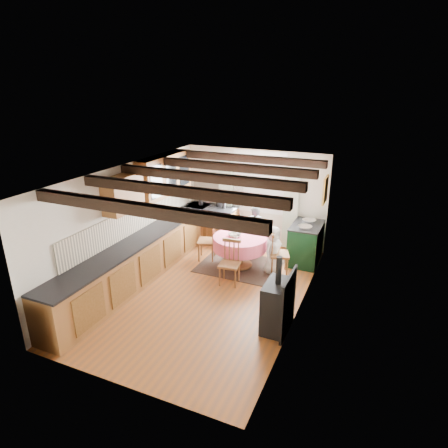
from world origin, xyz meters
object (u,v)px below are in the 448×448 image
at_px(chair_near, 230,263).
at_px(child_right, 273,250).
at_px(aga_range, 306,243).
at_px(child_far, 255,231).
at_px(cup, 239,235).
at_px(chair_left, 207,240).
at_px(dining_table, 240,252).
at_px(chair_right, 279,253).
at_px(cast_iron_stove, 277,294).

relative_size(chair_near, child_right, 0.89).
height_order(aga_range, child_far, child_far).
distance_m(child_right, cup, 0.81).
distance_m(chair_left, child_far, 1.16).
distance_m(dining_table, chair_near, 0.84).
relative_size(chair_near, chair_right, 0.97).
bearing_deg(chair_near, aga_range, 46.66).
xyz_separation_m(aga_range, child_far, (-1.20, -0.08, 0.14)).
bearing_deg(dining_table, child_far, 83.26).
height_order(chair_left, child_right, child_right).
bearing_deg(child_right, chair_near, 159.03).
bearing_deg(dining_table, cup, -167.02).
height_order(dining_table, child_far, child_far).
distance_m(cast_iron_stove, child_right, 2.06).
distance_m(chair_right, child_right, 0.16).
height_order(chair_right, child_right, child_right).
xyz_separation_m(chair_near, aga_range, (1.20, 1.65, -0.00)).
height_order(dining_table, chair_left, chair_left).
distance_m(aga_range, child_right, 0.97).
xyz_separation_m(chair_near, chair_left, (-0.94, 0.88, 0.02)).
relative_size(dining_table, chair_left, 1.22).
height_order(aga_range, cast_iron_stove, cast_iron_stove).
xyz_separation_m(cast_iron_stove, cup, (-1.42, 1.92, 0.10)).
distance_m(dining_table, chair_right, 0.91).
bearing_deg(child_far, cup, 64.83).
xyz_separation_m(chair_near, chair_right, (0.80, 0.86, 0.02)).
relative_size(dining_table, aga_range, 1.18).
xyz_separation_m(chair_left, child_right, (1.59, -0.03, 0.04)).
bearing_deg(cup, dining_table, 12.98).
bearing_deg(chair_left, aga_range, 93.80).
height_order(chair_near, child_far, child_far).
xyz_separation_m(cast_iron_stove, child_far, (-1.31, 2.67, -0.05)).
relative_size(child_right, cup, 10.34).
bearing_deg(child_far, child_right, 115.59).
bearing_deg(chair_near, chair_right, 39.46).
bearing_deg(child_right, cup, 108.55).
height_order(chair_near, cast_iron_stove, cast_iron_stove).
distance_m(dining_table, child_right, 0.77).
distance_m(chair_near, aga_range, 2.04).
relative_size(chair_near, aga_range, 0.93).
distance_m(chair_right, aga_range, 0.89).
distance_m(chair_left, chair_right, 1.74).
distance_m(chair_near, cup, 0.88).
distance_m(chair_left, child_right, 1.59).
relative_size(child_far, cup, 11.93).
bearing_deg(cast_iron_stove, child_far, 116.23).
bearing_deg(chair_left, child_far, 110.37).
relative_size(dining_table, child_far, 0.98).
xyz_separation_m(aga_range, child_right, (-0.54, -0.81, 0.06)).
distance_m(chair_right, cup, 0.96).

